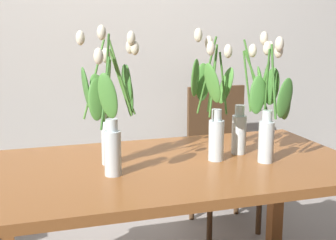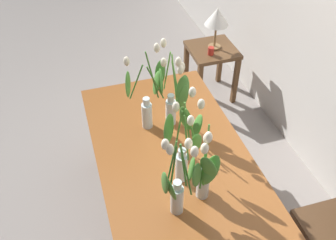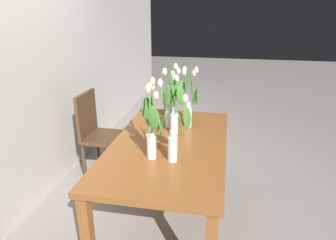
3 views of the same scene
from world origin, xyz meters
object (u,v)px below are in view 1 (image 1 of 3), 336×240
Objects in this scene: dining_table at (176,183)px; tulip_vase_1 at (248,110)px; tulip_vase_2 at (213,107)px; tulip_vase_3 at (108,124)px; tulip_vase_0 at (114,110)px; dining_chair at (221,148)px; tulip_vase_4 at (270,113)px.

dining_table is 2.85× the size of tulip_vase_1.
tulip_vase_2 is 0.48m from tulip_vase_3.
tulip_vase_0 reaches higher than dining_table.
dining_table is 1.72× the size of dining_chair.
tulip_vase_1 is at bearing -3.09° from tulip_vase_0.
tulip_vase_0 is 1.05× the size of tulip_vase_4.
tulip_vase_0 is 0.16m from tulip_vase_3.
tulip_vase_2 is (0.17, 0.01, 0.33)m from dining_table.
tulip_vase_4 is at bearing -25.52° from tulip_vase_2.
dining_table is 0.51m from tulip_vase_4.
tulip_vase_1 is (0.62, -0.03, -0.03)m from tulip_vase_0.
tulip_vase_2 is at bearing 154.48° from tulip_vase_4.
tulip_vase_3 reaches higher than tulip_vase_2.
dining_chair is (0.25, 0.85, -0.42)m from tulip_vase_1.
tulip_vase_1 reaches higher than dining_chair.
tulip_vase_0 is 1.01× the size of tulip_vase_1.
tulip_vase_3 is at bearing -167.47° from dining_table.
tulip_vase_2 reaches higher than tulip_vase_1.
tulip_vase_1 is 0.20m from tulip_vase_2.
tulip_vase_1 is 0.60× the size of dining_chair.
dining_chair is at bearing 46.55° from tulip_vase_3.
tulip_vase_1 is 0.95× the size of tulip_vase_3.
tulip_vase_3 is 0.63× the size of dining_chair.
tulip_vase_4 is at bearing -14.07° from dining_table.
tulip_vase_2 reaches higher than dining_chair.
dining_chair reaches higher than dining_table.
dining_chair is at bearing 73.70° from tulip_vase_1.
tulip_vase_3 is 1.09× the size of tulip_vase_4.
tulip_vase_0 is at bearing 169.75° from tulip_vase_2.
tulip_vase_3 is (-0.67, -0.12, 0.00)m from tulip_vase_1.
tulip_vase_2 is at bearing -167.38° from tulip_vase_1.
tulip_vase_1 is 0.97× the size of tulip_vase_2.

